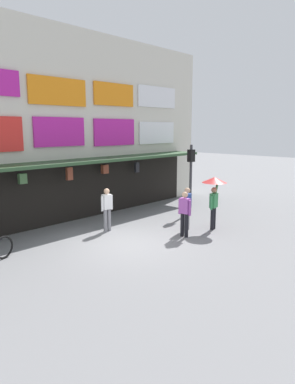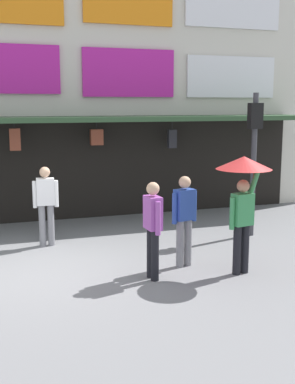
% 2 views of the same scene
% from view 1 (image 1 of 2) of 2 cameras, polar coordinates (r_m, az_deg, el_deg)
% --- Properties ---
extents(ground_plane, '(80.00, 80.00, 0.00)m').
position_cam_1_polar(ground_plane, '(12.37, -3.05, -8.28)').
color(ground_plane, slate).
extents(shopfront, '(18.00, 2.60, 8.00)m').
position_cam_1_polar(shopfront, '(15.36, -15.28, 10.04)').
color(shopfront, beige).
rests_on(shopfront, ground).
extents(traffic_light_far, '(0.31, 0.34, 3.20)m').
position_cam_1_polar(traffic_light_far, '(16.29, 7.01, 3.89)').
color(traffic_light_far, '#38383D').
rests_on(traffic_light_far, ground).
extents(pedestrian_in_white, '(0.53, 0.25, 1.68)m').
position_cam_1_polar(pedestrian_in_white, '(13.61, -6.57, -2.46)').
color(pedestrian_in_white, gray).
rests_on(pedestrian_in_white, ground).
extents(pedestrian_in_blue, '(0.24, 0.53, 1.68)m').
position_cam_1_polar(pedestrian_in_blue, '(12.89, 6.02, -3.17)').
color(pedestrian_in_blue, black).
rests_on(pedestrian_in_blue, ground).
extents(pedestrian_in_green, '(0.52, 0.30, 1.68)m').
position_cam_1_polar(pedestrian_in_green, '(13.76, 6.42, -2.31)').
color(pedestrian_in_green, gray).
rests_on(pedestrian_in_green, ground).
extents(pedestrian_with_umbrella, '(0.96, 0.96, 2.08)m').
position_cam_1_polar(pedestrian_with_umbrella, '(13.89, 10.73, 0.61)').
color(pedestrian_with_umbrella, black).
rests_on(pedestrian_with_umbrella, ground).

